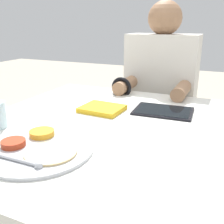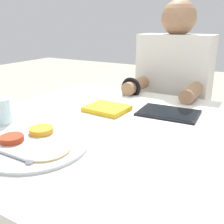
{
  "view_description": "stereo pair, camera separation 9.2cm",
  "coord_description": "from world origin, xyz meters",
  "px_view_note": "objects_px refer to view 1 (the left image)",
  "views": [
    {
      "loc": [
        0.36,
        -0.82,
        1.12
      ],
      "look_at": [
        -0.0,
        -0.02,
        0.82
      ],
      "focal_mm": 42.0,
      "sensor_mm": 36.0,
      "label": 1
    },
    {
      "loc": [
        0.44,
        -0.78,
        1.12
      ],
      "look_at": [
        -0.0,
        -0.02,
        0.82
      ],
      "focal_mm": 42.0,
      "sensor_mm": 36.0,
      "label": 2
    }
  ],
  "objects_px": {
    "red_notebook": "(102,109)",
    "tablet_device": "(163,111)",
    "thali_tray": "(38,148)",
    "person_diner": "(159,115)"
  },
  "relations": [
    {
      "from": "red_notebook",
      "to": "thali_tray",
      "type": "bearing_deg",
      "value": -91.81
    },
    {
      "from": "red_notebook",
      "to": "tablet_device",
      "type": "height_order",
      "value": "red_notebook"
    },
    {
      "from": "person_diner",
      "to": "tablet_device",
      "type": "bearing_deg",
      "value": -74.87
    },
    {
      "from": "thali_tray",
      "to": "red_notebook",
      "type": "height_order",
      "value": "thali_tray"
    },
    {
      "from": "thali_tray",
      "to": "tablet_device",
      "type": "distance_m",
      "value": 0.56
    },
    {
      "from": "red_notebook",
      "to": "tablet_device",
      "type": "relative_size",
      "value": 0.71
    },
    {
      "from": "thali_tray",
      "to": "person_diner",
      "type": "relative_size",
      "value": 0.26
    },
    {
      "from": "person_diner",
      "to": "thali_tray",
      "type": "bearing_deg",
      "value": -97.77
    },
    {
      "from": "red_notebook",
      "to": "tablet_device",
      "type": "bearing_deg",
      "value": 20.91
    },
    {
      "from": "thali_tray",
      "to": "person_diner",
      "type": "xyz_separation_m",
      "value": [
        0.13,
        0.96,
        -0.19
      ]
    }
  ]
}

